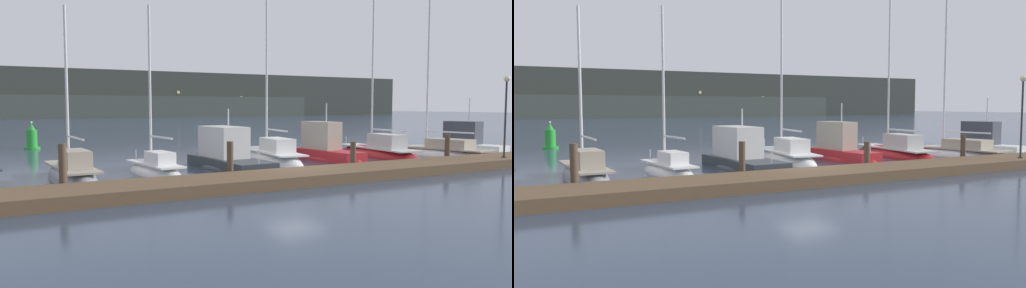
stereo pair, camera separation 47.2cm
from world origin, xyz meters
TOP-DOWN VIEW (x-y plane):
  - ground_plane at (0.00, 0.00)m, footprint 400.00×400.00m
  - dock at (0.00, -1.76)m, footprint 42.38×2.80m
  - mooring_pile_1 at (-9.98, -0.11)m, footprint 0.28×0.28m
  - mooring_pile_2 at (-3.33, -0.11)m, footprint 0.28×0.28m
  - mooring_pile_3 at (3.33, -0.11)m, footprint 0.28×0.28m
  - mooring_pile_4 at (9.98, -0.11)m, footprint 0.28×0.28m
  - sailboat_berth_3 at (-9.16, 3.35)m, footprint 1.93×6.51m
  - sailboat_berth_4 at (-5.48, 3.41)m, footprint 1.95×5.19m
  - motorboat_berth_5 at (-1.58, 3.69)m, footprint 2.47×6.76m
  - sailboat_berth_6 at (1.60, 4.79)m, footprint 2.87×7.63m
  - motorboat_berth_7 at (5.27, 4.67)m, footprint 1.97×5.72m
  - sailboat_berth_8 at (9.50, 4.82)m, footprint 2.87×8.05m
  - sailboat_berth_9 at (12.97, 3.24)m, footprint 3.77×8.61m
  - motorboat_berth_10 at (16.54, 3.66)m, footprint 2.75×5.39m
  - channel_buoy at (-9.23, 20.98)m, footprint 1.11×1.11m
  - dock_lamppost at (11.67, -2.36)m, footprint 0.32×0.32m
  - hillside_backdrop at (0.60, 123.71)m, footprint 240.00×23.00m
  - rowboat_adrift at (21.33, 8.34)m, footprint 1.86×2.93m

SIDE VIEW (x-z plane):
  - ground_plane at x=0.00m, z-range 0.00..0.00m
  - rowboat_adrift at x=21.33m, z-range -0.28..0.28m
  - sailboat_berth_9 at x=12.97m, z-range -5.19..5.40m
  - sailboat_berth_3 at x=-9.16m, z-range -4.01..4.26m
  - sailboat_berth_6 at x=1.60m, z-range -5.49..5.75m
  - sailboat_berth_4 at x=-5.48m, z-range -4.05..4.33m
  - sailboat_berth_8 at x=9.50m, z-range -5.50..5.82m
  - dock at x=0.00m, z-range 0.00..0.45m
  - motorboat_berth_10 at x=16.54m, z-range -1.78..2.50m
  - motorboat_berth_5 at x=-1.58m, z-range -1.43..2.17m
  - motorboat_berth_7 at x=5.27m, z-range -1.55..2.36m
  - mooring_pile_3 at x=3.33m, z-range 0.00..1.45m
  - channel_buoy at x=-9.23m, z-range -0.25..1.78m
  - mooring_pile_4 at x=9.98m, z-range 0.00..1.61m
  - mooring_pile_2 at x=-3.33m, z-range 0.00..1.69m
  - mooring_pile_1 at x=-9.98m, z-range 0.00..1.84m
  - dock_lamppost at x=11.67m, z-range 1.15..5.46m
  - hillside_backdrop at x=0.60m, z-range -0.51..12.32m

